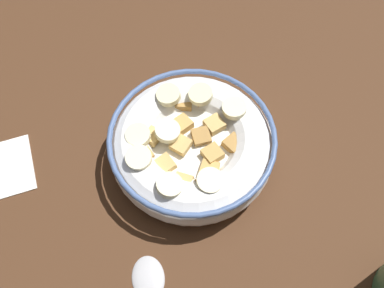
% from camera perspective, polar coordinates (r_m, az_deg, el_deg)
% --- Properties ---
extents(ground_plane, '(1.15, 1.15, 0.02)m').
position_cam_1_polar(ground_plane, '(0.49, 0.00, -2.24)').
color(ground_plane, '#472B19').
extents(cereal_bowl, '(0.18, 0.18, 0.06)m').
position_cam_1_polar(cereal_bowl, '(0.46, -0.05, -0.17)').
color(cereal_bowl, white).
rests_on(cereal_bowl, ground_plane).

